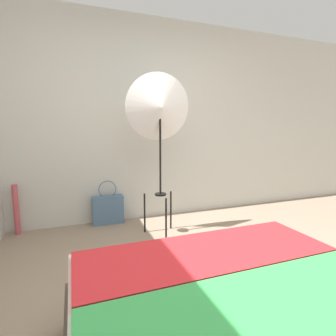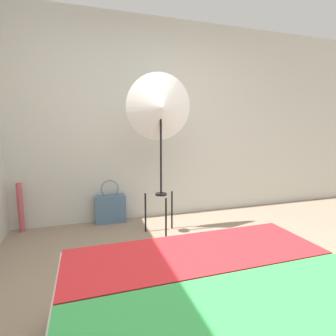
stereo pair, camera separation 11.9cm
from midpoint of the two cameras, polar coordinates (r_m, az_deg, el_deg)
name	(u,v)px [view 1 (the left image)]	position (r m, az deg, el deg)	size (l,w,h in m)	color
ground_plane	(226,330)	(1.85, 10.42, -31.40)	(14.00, 14.00, 0.00)	gray
wall_back	(136,121)	(3.48, -7.88, 10.17)	(8.00, 0.05, 2.60)	beige
photo_umbrella	(160,109)	(2.90, -2.94, 12.77)	(0.74, 0.31, 1.80)	black
tote_bag	(108,209)	(3.45, -13.88, -8.69)	(0.38, 0.12, 0.56)	slate
paper_roll	(16,210)	(3.47, -31.01, -7.80)	(0.06, 0.06, 0.58)	#BC4C56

